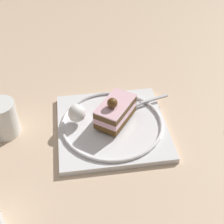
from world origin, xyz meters
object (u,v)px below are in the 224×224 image
whipped_cream_dollop (77,113)px  drink_glass_far (3,120)px  fork (145,102)px  dessert_plate (112,125)px  cake_slice (115,111)px

whipped_cream_dollop → drink_glass_far: (0.16, 0.03, -0.01)m
drink_glass_far → fork: bearing=-162.4°
dessert_plate → drink_glass_far: bearing=6.1°
dessert_plate → cake_slice: cake_slice is taller
dessert_plate → whipped_cream_dollop: bearing=-0.7°
whipped_cream_dollop → fork: (-0.15, -0.07, -0.02)m
dessert_plate → fork: 0.11m
whipped_cream_dollop → fork: size_ratio=0.39×
dessert_plate → whipped_cream_dollop: (0.08, -0.00, 0.03)m
cake_slice → drink_glass_far: 0.25m
cake_slice → fork: size_ratio=1.06×
cake_slice → fork: 0.10m
cake_slice → fork: (-0.07, -0.06, -0.02)m
dessert_plate → cake_slice: 0.04m
fork → drink_glass_far: 0.33m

